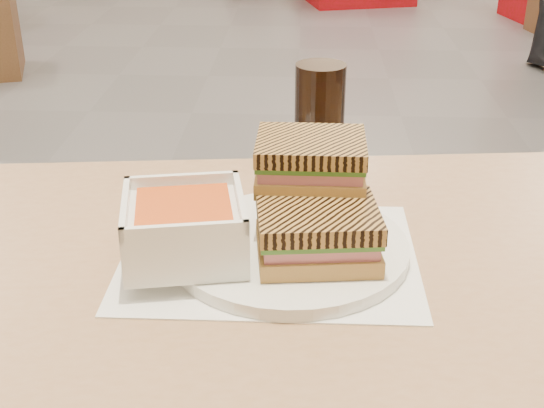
{
  "coord_description": "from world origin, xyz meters",
  "views": [
    {
      "loc": [
        0.04,
        -2.7,
        1.17
      ],
      "look_at": [
        0.01,
        -2.0,
        0.82
      ],
      "focal_mm": 48.35,
      "sensor_mm": 36.0,
      "label": 1
    }
  ],
  "objects_px": {
    "main_table": "(204,377)",
    "cola_glass": "(319,117)",
    "soup_bowl": "(185,229)",
    "panini_lower": "(317,232)",
    "plate": "(289,247)"
  },
  "relations": [
    {
      "from": "soup_bowl",
      "to": "panini_lower",
      "type": "relative_size",
      "value": 1.07
    },
    {
      "from": "soup_bowl",
      "to": "cola_glass",
      "type": "distance_m",
      "value": 0.32
    },
    {
      "from": "plate",
      "to": "soup_bowl",
      "type": "distance_m",
      "value": 0.12
    },
    {
      "from": "panini_lower",
      "to": "soup_bowl",
      "type": "bearing_deg",
      "value": -178.61
    },
    {
      "from": "plate",
      "to": "panini_lower",
      "type": "distance_m",
      "value": 0.06
    },
    {
      "from": "main_table",
      "to": "cola_glass",
      "type": "relative_size",
      "value": 8.51
    },
    {
      "from": "plate",
      "to": "cola_glass",
      "type": "relative_size",
      "value": 1.79
    },
    {
      "from": "main_table",
      "to": "panini_lower",
      "type": "distance_m",
      "value": 0.21
    },
    {
      "from": "main_table",
      "to": "cola_glass",
      "type": "distance_m",
      "value": 0.4
    },
    {
      "from": "cola_glass",
      "to": "panini_lower",
      "type": "bearing_deg",
      "value": -90.9
    },
    {
      "from": "main_table",
      "to": "panini_lower",
      "type": "xyz_separation_m",
      "value": [
        0.12,
        0.05,
        0.16
      ]
    },
    {
      "from": "main_table",
      "to": "plate",
      "type": "relative_size",
      "value": 4.74
    },
    {
      "from": "main_table",
      "to": "cola_glass",
      "type": "bearing_deg",
      "value": 69.21
    },
    {
      "from": "plate",
      "to": "main_table",
      "type": "bearing_deg",
      "value": -139.68
    },
    {
      "from": "main_table",
      "to": "plate",
      "type": "height_order",
      "value": "plate"
    }
  ]
}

